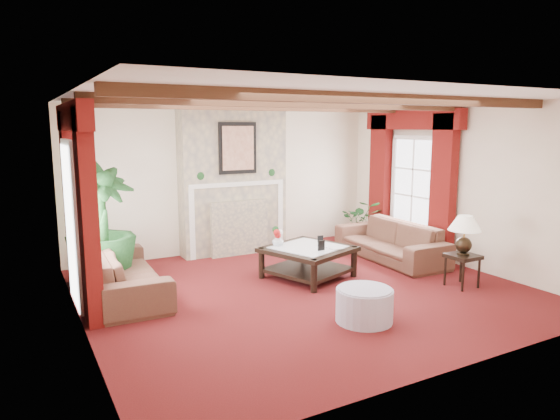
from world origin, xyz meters
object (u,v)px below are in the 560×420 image
potted_palm (102,251)px  coffee_table (308,262)px  sofa_left (124,264)px  side_table (462,271)px  ottoman (364,305)px  sofa_right (390,235)px

potted_palm → coffee_table: potted_palm is taller
sofa_left → potted_palm: (-0.20, 0.62, 0.07)m
potted_palm → side_table: size_ratio=4.32×
potted_palm → coffee_table: 3.11m
sofa_left → ottoman: bearing=-133.6°
sofa_right → potted_palm: 4.82m
coffee_table → sofa_left: bearing=148.6°
potted_palm → coffee_table: bearing=-22.1°
sofa_right → potted_palm: size_ratio=1.09×
sofa_right → side_table: size_ratio=4.71×
sofa_left → coffee_table: sofa_left is taller
coffee_table → side_table: size_ratio=2.42×
sofa_left → coffee_table: bearing=-99.3°
potted_palm → ottoman: potted_palm is taller
ottoman → potted_palm: bearing=130.0°
sofa_right → coffee_table: (-1.86, -0.24, -0.20)m
sofa_left → ottoman: 3.34m
sofa_left → sofa_right: size_ratio=1.00×
coffee_table → side_table: (1.74, -1.47, 0.00)m
potted_palm → side_table: potted_palm is taller
sofa_left → potted_palm: 0.66m
sofa_left → coffee_table: size_ratio=1.94×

